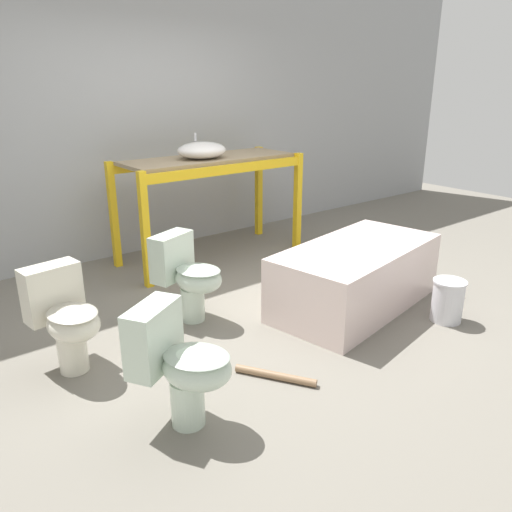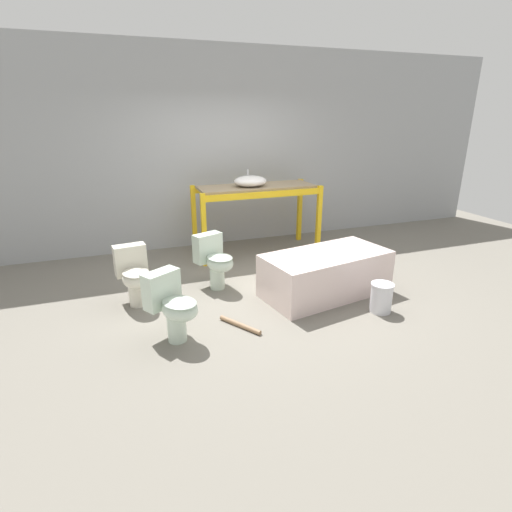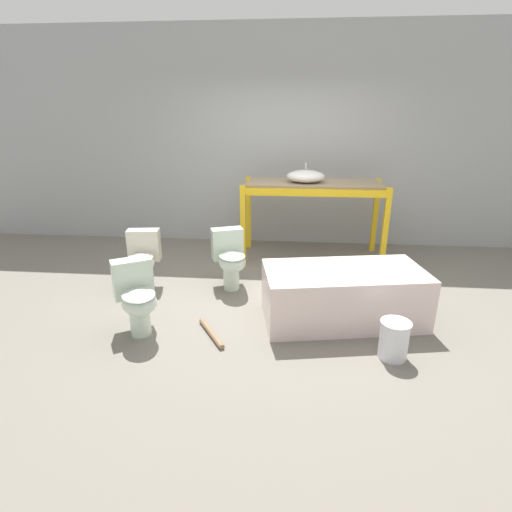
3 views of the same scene
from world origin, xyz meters
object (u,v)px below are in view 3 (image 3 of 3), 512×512
(toilet_extra, at_px, (230,257))
(bucket_white, at_px, (394,339))
(toilet_near, at_px, (137,296))
(bathtub_main, at_px, (343,291))
(toilet_far, at_px, (142,259))
(sink_basin, at_px, (306,176))

(toilet_extra, height_order, bucket_white, toilet_extra)
(toilet_near, relative_size, toilet_extra, 1.00)
(toilet_extra, bearing_deg, bucket_white, -60.32)
(bathtub_main, relative_size, bucket_white, 4.87)
(toilet_extra, bearing_deg, bathtub_main, -49.26)
(bathtub_main, height_order, toilet_far, toilet_far)
(bucket_white, bearing_deg, bathtub_main, 119.41)
(bathtub_main, height_order, toilet_extra, toilet_extra)
(bucket_white, bearing_deg, toilet_near, 174.87)
(bucket_white, bearing_deg, toilet_far, 156.07)
(toilet_near, bearing_deg, bucket_white, -36.24)
(toilet_near, bearing_deg, bathtub_main, -18.51)
(sink_basin, bearing_deg, toilet_extra, -128.04)
(toilet_near, height_order, toilet_far, same)
(toilet_extra, relative_size, bucket_white, 2.02)
(toilet_near, distance_m, toilet_far, 1.00)
(bathtub_main, height_order, toilet_near, toilet_near)
(toilet_near, height_order, bucket_white, toilet_near)
(sink_basin, bearing_deg, toilet_far, -146.04)
(toilet_near, bearing_deg, sink_basin, 23.31)
(toilet_far, bearing_deg, bathtub_main, -20.76)
(sink_basin, height_order, bucket_white, sink_basin)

